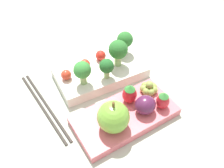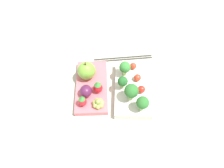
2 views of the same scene
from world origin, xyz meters
TOP-DOWN VIEW (x-y plane):
  - ground_plane at (0.00, 0.00)m, footprint 4.00×4.00m
  - bento_box_savoury at (0.00, 0.07)m, footprint 0.20×0.11m
  - bento_box_fruit at (-0.01, -0.06)m, footprint 0.20×0.11m
  - broccoli_floret_0 at (-0.05, 0.04)m, footprint 0.04×0.04m
  - broccoli_floret_1 at (0.04, 0.06)m, footprint 0.04×0.04m
  - broccoli_floret_2 at (0.00, 0.04)m, footprint 0.03×0.03m
  - broccoli_floret_3 at (0.07, 0.09)m, footprint 0.04×0.04m
  - cherry_tomato_0 at (-0.03, 0.08)m, footprint 0.02×0.02m
  - cherry_tomato_1 at (-0.08, 0.07)m, footprint 0.02×0.02m
  - cherry_tomato_2 at (0.01, 0.09)m, footprint 0.02×0.02m
  - apple at (-0.05, -0.08)m, footprint 0.06×0.06m
  - strawberry_0 at (0.01, -0.04)m, footprint 0.03×0.03m
  - strawberry_1 at (0.06, -0.08)m, footprint 0.03×0.03m
  - plum at (0.02, -0.08)m, footprint 0.04×0.04m
  - grape_cluster at (0.06, -0.04)m, footprint 0.04×0.04m
  - chopsticks_pair at (-0.14, 0.04)m, footprint 0.04×0.21m

SIDE VIEW (x-z plane):
  - ground_plane at x=0.00m, z-range 0.00..0.00m
  - chopsticks_pair at x=-0.14m, z-range 0.00..0.01m
  - bento_box_fruit at x=-0.01m, z-range 0.00..0.02m
  - bento_box_savoury at x=0.00m, z-range 0.00..0.02m
  - grape_cluster at x=0.06m, z-range 0.01..0.04m
  - cherry_tomato_1 at x=-0.08m, z-range 0.02..0.05m
  - plum at x=0.02m, z-range 0.02..0.05m
  - cherry_tomato_0 at x=-0.03m, z-range 0.02..0.05m
  - cherry_tomato_2 at x=0.01m, z-range 0.02..0.05m
  - strawberry_1 at x=0.06m, z-range 0.02..0.06m
  - strawberry_0 at x=0.01m, z-range 0.02..0.06m
  - apple at x=-0.05m, z-range 0.01..0.08m
  - broccoli_floret_2 at x=0.00m, z-range 0.03..0.08m
  - broccoli_floret_0 at x=-0.05m, z-range 0.03..0.09m
  - broccoli_floret_3 at x=0.07m, z-range 0.03..0.09m
  - broccoli_floret_1 at x=0.04m, z-range 0.03..0.10m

